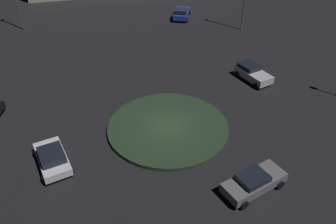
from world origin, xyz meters
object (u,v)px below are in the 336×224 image
car_silver (253,73)px  car_blue (181,13)px  car_grey (254,182)px  car_white (52,158)px

car_silver → car_blue: (-10.02, 15.70, 0.00)m
car_silver → car_grey: 14.81m
car_silver → car_blue: 18.63m
car_silver → car_grey: size_ratio=0.92×
car_grey → car_white: 13.98m
car_silver → car_white: bearing=-84.6°
car_grey → car_white: size_ratio=1.03×
car_grey → car_blue: (-10.23, 30.52, 0.03)m
car_grey → car_blue: size_ratio=0.99×
car_silver → car_blue: size_ratio=0.91×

